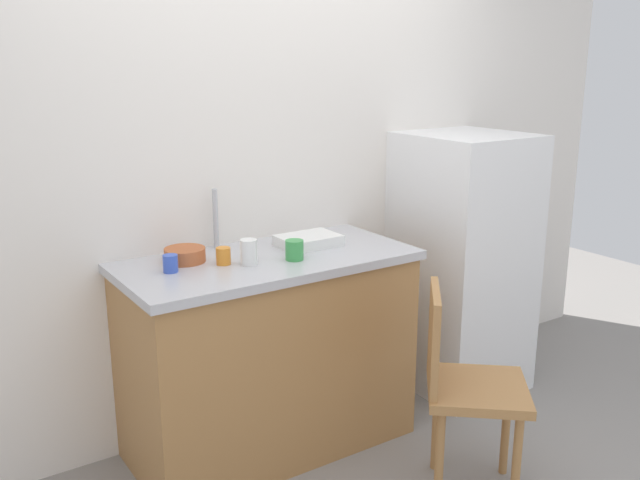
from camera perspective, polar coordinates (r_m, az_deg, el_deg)
The scene contains 12 objects.
back_wall at distance 3.39m, azimuth -5.12°, elevation 5.88°, with size 4.80×0.10×2.52m, color white.
cabinet_base at distance 3.26m, azimuth -4.21°, elevation -9.54°, with size 1.27×0.60×0.89m, color #A87542.
countertop at distance 3.10m, azimuth -4.37°, elevation -1.71°, with size 1.31×0.64×0.04m, color #B7B7BC.
faucet at distance 3.22m, azimuth -8.55°, elevation 1.73°, with size 0.02×0.02×0.28m, color #B7B7BC.
refrigerator at distance 3.86m, azimuth 11.53°, elevation -1.84°, with size 0.59×0.62×1.40m, color white.
chair at distance 2.96m, azimuth 11.60°, elevation -11.33°, with size 0.56×0.56×0.89m.
dish_tray at distance 3.25m, azimuth -0.97°, elevation -0.04°, with size 0.28×0.20×0.05m, color white.
terracotta_bowl at distance 3.05m, azimuth -11.01°, elevation -1.21°, with size 0.18×0.18×0.06m, color #B25B33.
cup_green at distance 3.03m, azimuth -2.11°, elevation -0.83°, with size 0.08×0.08×0.09m, color green.
cup_blue at distance 2.92m, azimuth -12.15°, elevation -1.89°, with size 0.06×0.06×0.07m, color blue.
cup_white at distance 2.97m, azimuth -5.86°, elevation -0.99°, with size 0.07×0.07×0.11m, color white.
cup_orange at distance 2.99m, azimuth -7.92°, elevation -1.30°, with size 0.06×0.06×0.07m, color orange.
Camera 1 is at (-1.60, -1.95, 1.79)m, focal length 39.07 mm.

